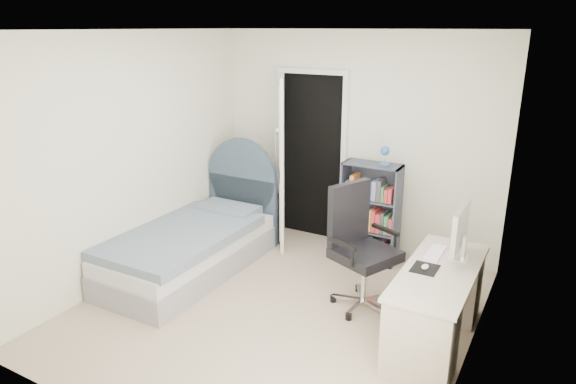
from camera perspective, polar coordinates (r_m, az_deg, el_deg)
The scene contains 8 objects.
room_shell at distance 4.45m, azimuth -1.30°, elevation 1.26°, with size 3.50×3.70×2.60m.
door at distance 6.13m, azimuth 0.53°, elevation 3.85°, with size 0.92×0.74×2.06m.
bed at distance 5.66m, azimuth -10.32°, elevation -5.67°, with size 0.99×2.08×1.28m.
nightstand at distance 6.47m, azimuth -3.33°, elevation -1.05°, with size 0.44×0.44×0.64m.
floor_lamp at distance 6.10m, azimuth -1.26°, elevation -0.60°, with size 0.21×0.21×1.44m.
bookcase at distance 5.76m, azimuth 9.19°, elevation -2.79°, with size 0.63×0.27×1.34m.
desk at distance 4.48m, azimuth 16.26°, elevation -11.67°, with size 0.55×1.38×1.13m.
office_chair at distance 4.80m, azimuth 7.84°, elevation -5.36°, with size 0.68×0.68×1.17m.
Camera 1 is at (2.17, -3.67, 2.53)m, focal length 32.00 mm.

